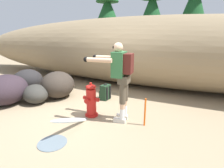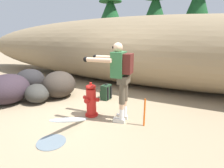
{
  "view_description": "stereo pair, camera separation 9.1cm",
  "coord_description": "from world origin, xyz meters",
  "views": [
    {
      "loc": [
        2.34,
        -3.28,
        1.84
      ],
      "look_at": [
        0.56,
        0.2,
        0.75
      ],
      "focal_mm": 28.23,
      "sensor_mm": 36.0,
      "label": 1
    },
    {
      "loc": [
        2.42,
        -3.24,
        1.84
      ],
      "look_at": [
        0.56,
        0.2,
        0.75
      ],
      "focal_mm": 28.23,
      "sensor_mm": 36.0,
      "label": 2
    }
  ],
  "objects": [
    {
      "name": "dirt_embankment",
      "position": [
        0.0,
        3.22,
        1.25
      ],
      "size": [
        17.98,
        3.2,
        2.51
      ],
      "primitive_type": "ellipsoid",
      "color": "#897556",
      "rests_on": "ground_plane"
    },
    {
      "name": "pine_tree_center",
      "position": [
        1.52,
        9.05,
        3.79
      ],
      "size": [
        2.37,
        2.37,
        7.28
      ],
      "color": "#47331E",
      "rests_on": "ground_plane"
    },
    {
      "name": "boulder_small",
      "position": [
        -1.68,
        -0.11,
        0.26
      ],
      "size": [
        1.05,
        0.99,
        0.52
      ],
      "primitive_type": "ellipsoid",
      "rotation": [
        0.0,
        0.0,
        5.79
      ],
      "color": "#33312D",
      "rests_on": "ground_plane"
    },
    {
      "name": "boulder_outlier",
      "position": [
        -2.84,
        0.57,
        0.37
      ],
      "size": [
        1.31,
        1.31,
        0.73
      ],
      "primitive_type": "ellipsoid",
      "rotation": [
        0.0,
        0.0,
        0.64
      ],
      "color": "#272526",
      "rests_on": "ground_plane"
    },
    {
      "name": "boulder_mid",
      "position": [
        -2.31,
        -0.53,
        0.41
      ],
      "size": [
        1.29,
        1.4,
        0.81
      ],
      "primitive_type": "ellipsoid",
      "rotation": [
        0.0,
        0.0,
        1.78
      ],
      "color": "#2F242B",
      "rests_on": "ground_plane"
    },
    {
      "name": "spare_backpack",
      "position": [
        -0.08,
        1.01,
        0.22
      ],
      "size": [
        0.3,
        0.31,
        0.47
      ],
      "rotation": [
        0.0,
        0.0,
        3.08
      ],
      "color": "#1E3823",
      "rests_on": "ground_plane"
    },
    {
      "name": "boulder_large",
      "position": [
        -1.45,
        0.52,
        0.4
      ],
      "size": [
        1.35,
        1.38,
        0.79
      ],
      "primitive_type": "ellipsoid",
      "rotation": [
        0.0,
        0.0,
        0.48
      ],
      "color": "#342C25",
      "rests_on": "ground_plane"
    },
    {
      "name": "pine_tree_far_left",
      "position": [
        -3.72,
        7.87,
        3.57
      ],
      "size": [
        2.34,
        2.34,
        6.21
      ],
      "color": "#47331E",
      "rests_on": "ground_plane"
    },
    {
      "name": "survey_stake",
      "position": [
        1.42,
        0.01,
        0.3
      ],
      "size": [
        0.04,
        0.04,
        0.6
      ],
      "primitive_type": "cylinder",
      "color": "#E55914",
      "rests_on": "ground_plane"
    },
    {
      "name": "pine_tree_left",
      "position": [
        -0.8,
        8.31,
        3.56
      ],
      "size": [
        2.2,
        2.2,
        6.43
      ],
      "color": "#47331E",
      "rests_on": "ground_plane"
    },
    {
      "name": "fire_hydrant",
      "position": [
        0.17,
        -0.1,
        0.37
      ],
      "size": [
        0.41,
        0.35,
        0.81
      ],
      "color": "red",
      "rests_on": "ground_plane"
    },
    {
      "name": "hydrant_water_jet",
      "position": [
        0.17,
        -0.92,
        0.16
      ],
      "size": [
        0.51,
        1.36,
        0.55
      ],
      "color": "silver",
      "rests_on": "ground_plane"
    },
    {
      "name": "utility_worker",
      "position": [
        0.85,
        -0.01,
        1.09
      ],
      "size": [
        1.01,
        0.61,
        1.7
      ],
      "rotation": [
        0.0,
        0.0,
        -3.01
      ],
      "color": "beige",
      "rests_on": "ground_plane"
    },
    {
      "name": "ground_plane",
      "position": [
        0.0,
        0.0,
        -0.02
      ],
      "size": [
        56.0,
        56.0,
        0.04
      ],
      "primitive_type": "cube",
      "color": "#998466"
    }
  ]
}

